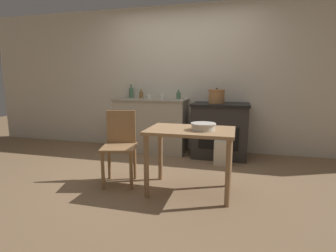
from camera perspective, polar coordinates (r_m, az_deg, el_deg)
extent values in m
plane|color=#896B4C|center=(3.50, -2.09, -11.25)|extent=(14.00, 14.00, 0.00)
cube|color=beige|center=(4.80, 3.43, 10.08)|extent=(8.00, 0.07, 2.55)
cube|color=#B2A893|center=(4.70, -3.60, 0.02)|extent=(1.24, 0.56, 0.91)
cube|color=gray|center=(4.64, -3.66, 5.73)|extent=(1.27, 0.59, 0.03)
cube|color=#2D2B28|center=(4.44, 11.23, -1.13)|extent=(0.88, 0.63, 0.85)
cube|color=black|center=(4.37, 11.43, 4.61)|extent=(0.92, 0.67, 0.04)
cube|color=black|center=(4.13, 10.91, -2.66)|extent=(0.61, 0.01, 0.36)
cube|color=#A87F56|center=(2.91, 4.94, -1.00)|extent=(0.96, 0.63, 0.03)
cylinder|color=#97724E|center=(2.87, -4.74, -8.76)|extent=(0.06, 0.06, 0.70)
cylinder|color=#97724E|center=(2.71, 12.95, -10.08)|extent=(0.06, 0.06, 0.70)
cylinder|color=#97724E|center=(3.35, -1.67, -5.94)|extent=(0.06, 0.06, 0.70)
cylinder|color=#97724E|center=(3.22, 13.31, -6.87)|extent=(0.06, 0.06, 0.70)
cube|color=#997047|center=(3.23, -10.62, -4.61)|extent=(0.49, 0.49, 0.03)
cube|color=#997047|center=(3.36, -10.15, -0.15)|extent=(0.36, 0.12, 0.41)
cylinder|color=#997047|center=(3.18, -14.00, -9.46)|extent=(0.04, 0.04, 0.45)
cylinder|color=#997047|center=(3.12, -8.03, -9.66)|extent=(0.04, 0.04, 0.45)
cylinder|color=#997047|center=(3.49, -12.67, -7.68)|extent=(0.04, 0.04, 0.45)
cylinder|color=#997047|center=(3.43, -7.24, -7.81)|extent=(0.04, 0.04, 0.45)
cube|color=beige|center=(4.04, 11.57, -5.77)|extent=(0.22, 0.15, 0.37)
cylinder|color=#B77A47|center=(4.35, 10.53, 6.24)|extent=(0.26, 0.26, 0.21)
cylinder|color=#B77A47|center=(4.35, 10.58, 7.72)|extent=(0.27, 0.27, 0.02)
sphere|color=black|center=(4.35, 10.59, 8.01)|extent=(0.02, 0.02, 0.02)
cylinder|color=silver|center=(2.86, 7.69, -0.13)|extent=(0.25, 0.25, 0.08)
cylinder|color=beige|center=(2.85, 7.71, 0.51)|extent=(0.27, 0.27, 0.01)
cylinder|color=olive|center=(4.84, -5.85, 6.75)|extent=(0.07, 0.07, 0.12)
cylinder|color=olive|center=(4.83, -5.87, 7.72)|extent=(0.03, 0.03, 0.05)
cylinder|color=#517F5B|center=(4.62, 2.28, 6.63)|extent=(0.07, 0.07, 0.12)
cylinder|color=#517F5B|center=(4.61, 2.29, 7.63)|extent=(0.03, 0.03, 0.05)
cylinder|color=#517F5B|center=(4.99, -8.03, 7.15)|extent=(0.08, 0.08, 0.18)
cylinder|color=#517F5B|center=(4.98, -8.06, 8.56)|extent=(0.03, 0.03, 0.07)
cylinder|color=silver|center=(4.54, -4.09, 6.34)|extent=(0.08, 0.08, 0.08)
cylinder|color=silver|center=(4.46, -1.33, 6.40)|extent=(0.07, 0.07, 0.10)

